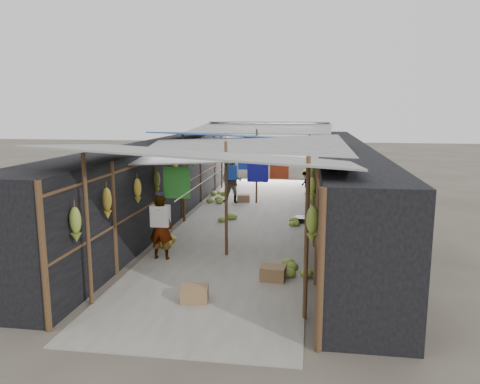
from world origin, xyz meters
The scene contains 14 objects.
ground centered at (0.00, 0.00, 0.00)m, with size 80.00×80.00×0.00m, color #6B6356.
aisle_slab centered at (0.00, 6.50, 0.01)m, with size 3.60×16.00×0.02m, color #9E998E.
stall_left centered at (-2.70, 6.50, 1.15)m, with size 1.40×15.00×2.30m, color black.
stall_right centered at (2.70, 6.50, 1.15)m, with size 1.40×15.00×2.30m, color black.
crate_near centered at (-0.09, 0.37, 0.14)m, with size 0.47×0.37×0.28m, color #93704B.
crate_mid centered at (1.17, 1.60, 0.14)m, with size 0.47×0.38×0.28m, color #93704B.
crate_back centered at (-0.48, 9.14, 0.14)m, with size 0.44×0.36×0.28m, color #93704B.
black_basin centered at (1.70, 6.45, 0.08)m, with size 0.54×0.54×0.16m, color black.
vendor_elderly centered at (-1.38, 2.53, 0.73)m, with size 0.53×0.35×1.46m, color white.
shopper_blue centered at (-0.87, 8.92, 0.80)m, with size 0.78×0.61×1.61m, color navy.
vendor_seated centered at (1.70, 10.91, 0.47)m, with size 0.60×0.35×0.93m, color #534D48.
market_canopy centered at (0.03, 6.83, 2.40)m, with size 5.62×15.20×2.77m.
hanging_bananas centered at (-0.03, 6.21, 1.64)m, with size 3.96×13.75×0.88m.
floor_bananas centered at (-0.29, 6.03, 0.16)m, with size 3.84×8.94×0.35m.
Camera 1 is at (1.81, -7.06, 3.31)m, focal length 35.00 mm.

